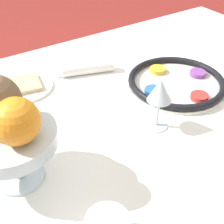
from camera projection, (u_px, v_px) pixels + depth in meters
name	position (u px, v px, depth m)	size (l,w,h in m)	color
dining_table	(129.00, 189.00, 1.12)	(1.54, 0.95, 0.76)	white
seder_plate	(177.00, 83.00, 0.95)	(0.29, 0.29, 0.03)	silver
wine_glass	(160.00, 93.00, 0.75)	(0.06, 0.06, 0.14)	silver
fruit_stand	(11.00, 143.00, 0.61)	(0.19, 0.19, 0.13)	silver
orange_fruit	(16.00, 121.00, 0.55)	(0.09, 0.09, 0.09)	orange
bread_plate	(24.00, 86.00, 0.95)	(0.18, 0.18, 0.02)	silver
napkin_roll	(88.00, 68.00, 1.01)	(0.17, 0.09, 0.04)	white
spoon	(78.00, 69.00, 1.04)	(0.17, 0.03, 0.01)	silver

